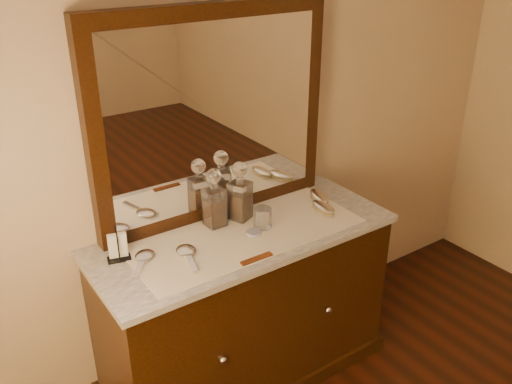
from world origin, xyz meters
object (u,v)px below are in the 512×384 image
Objects in this scene: decanter_right at (240,197)px; hand_mirror_outer at (144,258)px; brush_far at (319,197)px; decanter_left at (215,204)px; pin_dish at (254,233)px; comb at (257,259)px; hand_mirror_inner at (187,253)px; napkin_rack at (118,247)px; mirror_frame at (214,116)px; brush_near at (323,208)px; dresser_cabinet at (245,308)px.

decanter_right is 0.56m from hand_mirror_outer.
decanter_left is at bearing 170.86° from brush_far.
decanter_left reaches higher than pin_dish.
comb is 0.65× the size of hand_mirror_inner.
napkin_rack is 0.83× the size of brush_far.
hand_mirror_outer is at bearing -167.35° from decanter_left.
decanter_right is (0.14, 0.35, 0.11)m from comb.
mirror_frame is 0.71m from brush_near.
decanter_left is 1.23× the size of hand_mirror_inner.
comb is 1.03× the size of napkin_rack.
dresser_cabinet is 0.64m from brush_near.
dresser_cabinet is at bearing 70.19° from comb.
decanter_left reaches higher than dresser_cabinet.
pin_dish is 0.22m from comb.
brush_near is (0.40, -0.02, 0.02)m from pin_dish.
decanter_left is (0.49, 0.02, 0.06)m from napkin_rack.
brush_near is (0.37, -0.18, -0.09)m from decanter_right.
comb is 0.85× the size of brush_far.
napkin_rack is at bearing -179.21° from decanter_right.
napkin_rack is at bearing 151.60° from hand_mirror_inner.
napkin_rack reaches higher than pin_dish.
decanter_left reaches higher than hand_mirror_outer.
napkin_rack is at bearing 139.92° from hand_mirror_outer.
mirror_frame is (0.00, 0.25, 0.94)m from dresser_cabinet.
pin_dish is 0.44× the size of brush_near.
decanter_right is (0.06, -0.13, -0.38)m from mirror_frame.
brush_far is (1.06, -0.07, -0.03)m from napkin_rack.
mirror_frame is at bearing 157.59° from brush_far.
brush_near is at bearing -35.29° from mirror_frame.
brush_far is at bearing -10.20° from decanter_right.
mirror_frame is 5.12× the size of hand_mirror_inner.
napkin_rack reaches higher than hand_mirror_outer.
decanter_left is 0.43m from hand_mirror_outer.
brush_near is 0.74m from hand_mirror_inner.
decanter_left is 1.76× the size of brush_near.
mirror_frame is at bearing 95.48° from pin_dish.
dresser_cabinet is 0.68m from brush_far.
decanter_right is at bearing 169.80° from brush_far.
brush_near is at bearing 18.48° from comb.
dresser_cabinet is at bearing -90.00° from mirror_frame.
brush_near is (0.43, -0.06, 0.47)m from dresser_cabinet.
hand_mirror_inner is at bearing -175.17° from brush_far.
decanter_right reaches higher than comb.
hand_mirror_outer is at bearing 173.59° from brush_near.
pin_dish is at bearing -59.35° from decanter_left.
mirror_frame is at bearing 144.71° from brush_near.
decanter_left is 0.55m from brush_near.
dresser_cabinet is at bearing -60.35° from decanter_left.
hand_mirror_inner is at bearing 177.51° from pin_dish.
comb is (-0.08, -0.23, 0.45)m from dresser_cabinet.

